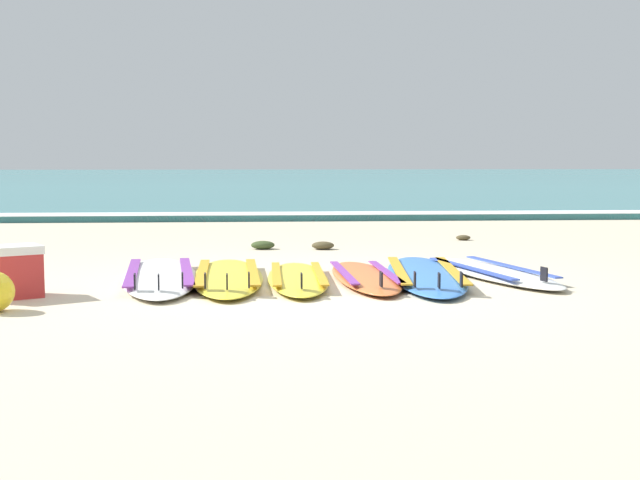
{
  "coord_description": "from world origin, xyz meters",
  "views": [
    {
      "loc": [
        -0.35,
        -6.48,
        1.0
      ],
      "look_at": [
        0.22,
        1.26,
        0.25
      ],
      "focal_mm": 46.89,
      "sensor_mm": 36.0,
      "label": 1
    }
  ],
  "objects_px": {
    "surfboard_1": "(228,276)",
    "surfboard_0": "(160,276)",
    "surfboard_3": "(365,277)",
    "surfboard_4": "(425,274)",
    "surfboard_2": "(298,278)",
    "surfboard_5": "(490,272)",
    "cooler_box": "(8,272)"
  },
  "relations": [
    {
      "from": "surfboard_4",
      "to": "surfboard_5",
      "type": "distance_m",
      "value": 0.61
    },
    {
      "from": "surfboard_2",
      "to": "surfboard_5",
      "type": "distance_m",
      "value": 1.69
    },
    {
      "from": "surfboard_1",
      "to": "surfboard_5",
      "type": "height_order",
      "value": "same"
    },
    {
      "from": "surfboard_4",
      "to": "surfboard_3",
      "type": "bearing_deg",
      "value": -170.17
    },
    {
      "from": "cooler_box",
      "to": "surfboard_3",
      "type": "bearing_deg",
      "value": 13.59
    },
    {
      "from": "surfboard_0",
      "to": "surfboard_4",
      "type": "height_order",
      "value": "same"
    },
    {
      "from": "surfboard_0",
      "to": "surfboard_2",
      "type": "distance_m",
      "value": 1.16
    },
    {
      "from": "surfboard_1",
      "to": "cooler_box",
      "type": "height_order",
      "value": "cooler_box"
    },
    {
      "from": "surfboard_1",
      "to": "surfboard_4",
      "type": "bearing_deg",
      "value": 0.06
    },
    {
      "from": "surfboard_0",
      "to": "surfboard_5",
      "type": "bearing_deg",
      "value": 1.13
    },
    {
      "from": "surfboard_4",
      "to": "cooler_box",
      "type": "distance_m",
      "value": 3.3
    },
    {
      "from": "surfboard_2",
      "to": "cooler_box",
      "type": "relative_size",
      "value": 3.55
    },
    {
      "from": "surfboard_1",
      "to": "cooler_box",
      "type": "relative_size",
      "value": 4.21
    },
    {
      "from": "surfboard_4",
      "to": "surfboard_5",
      "type": "bearing_deg",
      "value": 11.83
    },
    {
      "from": "cooler_box",
      "to": "surfboard_0",
      "type": "bearing_deg",
      "value": 39.2
    },
    {
      "from": "surfboard_0",
      "to": "surfboard_1",
      "type": "height_order",
      "value": "same"
    },
    {
      "from": "surfboard_0",
      "to": "surfboard_5",
      "type": "relative_size",
      "value": 1.14
    },
    {
      "from": "surfboard_5",
      "to": "surfboard_1",
      "type": "bearing_deg",
      "value": -176.79
    },
    {
      "from": "surfboard_3",
      "to": "surfboard_5",
      "type": "xyz_separation_m",
      "value": [
        1.12,
        0.22,
        -0.0
      ]
    },
    {
      "from": "surfboard_1",
      "to": "surfboard_2",
      "type": "height_order",
      "value": "same"
    },
    {
      "from": "surfboard_0",
      "to": "surfboard_3",
      "type": "bearing_deg",
      "value": -5.39
    },
    {
      "from": "surfboard_1",
      "to": "surfboard_0",
      "type": "bearing_deg",
      "value": 172.85
    },
    {
      "from": "surfboard_2",
      "to": "surfboard_0",
      "type": "bearing_deg",
      "value": 169.89
    },
    {
      "from": "surfboard_2",
      "to": "surfboard_3",
      "type": "relative_size",
      "value": 0.99
    },
    {
      "from": "surfboard_3",
      "to": "cooler_box",
      "type": "bearing_deg",
      "value": -166.41
    },
    {
      "from": "surfboard_0",
      "to": "cooler_box",
      "type": "distance_m",
      "value": 1.29
    },
    {
      "from": "surfboard_3",
      "to": "surfboard_4",
      "type": "distance_m",
      "value": 0.53
    },
    {
      "from": "surfboard_1",
      "to": "surfboard_3",
      "type": "bearing_deg",
      "value": -4.51
    },
    {
      "from": "surfboard_2",
      "to": "surfboard_1",
      "type": "bearing_deg",
      "value": 167.05
    },
    {
      "from": "surfboard_2",
      "to": "cooler_box",
      "type": "xyz_separation_m",
      "value": [
        -2.13,
        -0.61,
        0.16
      ]
    },
    {
      "from": "surfboard_0",
      "to": "surfboard_1",
      "type": "distance_m",
      "value": 0.57
    },
    {
      "from": "surfboard_3",
      "to": "surfboard_0",
      "type": "bearing_deg",
      "value": 174.61
    }
  ]
}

